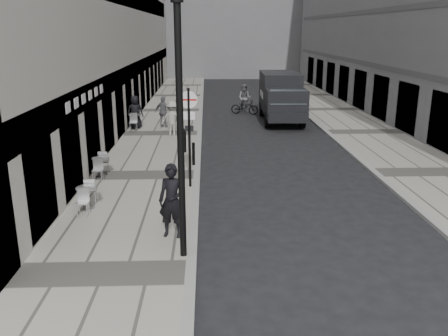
# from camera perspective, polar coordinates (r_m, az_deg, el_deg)

# --- Properties ---
(sidewalk) EXTENTS (4.00, 60.00, 0.12)m
(sidewalk) POSITION_cam_1_polar(r_m,az_deg,el_deg) (25.81, -7.43, 4.06)
(sidewalk) COLOR gray
(sidewalk) RESTS_ON ground
(far_sidewalk) EXTENTS (4.00, 60.00, 0.12)m
(far_sidewalk) POSITION_cam_1_polar(r_m,az_deg,el_deg) (27.09, 16.47, 4.11)
(far_sidewalk) COLOR gray
(far_sidewalk) RESTS_ON ground
(walking_man) EXTENTS (0.81, 0.61, 2.01)m
(walking_man) POSITION_cam_1_polar(r_m,az_deg,el_deg) (12.62, -6.26, -3.95)
(walking_man) COLOR black
(walking_man) RESTS_ON sidewalk
(sign_post) EXTENTS (0.60, 0.12, 3.48)m
(sign_post) POSITION_cam_1_polar(r_m,az_deg,el_deg) (16.33, -4.22, 5.24)
(sign_post) COLOR black
(sign_post) RESTS_ON sidewalk
(lamppost) EXTENTS (0.28, 0.28, 6.26)m
(lamppost) POSITION_cam_1_polar(r_m,az_deg,el_deg) (10.84, -5.32, 6.29)
(lamppost) COLOR black
(lamppost) RESTS_ON sidewalk
(bollard_near) EXTENTS (0.12, 0.12, 0.89)m
(bollard_near) POSITION_cam_1_polar(r_m,az_deg,el_deg) (19.43, -3.69, 1.63)
(bollard_near) COLOR black
(bollard_near) RESTS_ON sidewalk
(bollard_far) EXTENTS (0.14, 0.14, 1.01)m
(bollard_far) POSITION_cam_1_polar(r_m,az_deg,el_deg) (21.51, -4.75, 3.23)
(bollard_far) COLOR black
(bollard_far) RESTS_ON sidewalk
(panel_van) EXTENTS (2.47, 6.26, 2.91)m
(panel_van) POSITION_cam_1_polar(r_m,az_deg,el_deg) (29.67, 6.90, 8.77)
(panel_van) COLOR black
(panel_van) RESTS_ON ground
(cyclist) EXTENTS (1.97, 1.26, 2.01)m
(cyclist) POSITION_cam_1_polar(r_m,az_deg,el_deg) (31.99, 2.50, 7.86)
(cyclist) COLOR black
(cyclist) RESTS_ON ground
(pedestrian_a) EXTENTS (1.12, 0.72, 1.76)m
(pedestrian_a) POSITION_cam_1_polar(r_m,az_deg,el_deg) (27.17, -7.29, 6.71)
(pedestrian_a) COLOR slate
(pedestrian_a) RESTS_ON sidewalk
(pedestrian_b) EXTENTS (1.28, 0.88, 1.82)m
(pedestrian_b) POSITION_cam_1_polar(r_m,az_deg,el_deg) (24.92, -6.24, 5.94)
(pedestrian_b) COLOR #9B988F
(pedestrian_b) RESTS_ON sidewalk
(pedestrian_c) EXTENTS (0.98, 0.71, 1.84)m
(pedestrian_c) POSITION_cam_1_polar(r_m,az_deg,el_deg) (27.16, -10.63, 6.64)
(pedestrian_c) COLOR black
(pedestrian_c) RESTS_ON sidewalk
(cafe_table_near) EXTENTS (0.64, 1.45, 0.83)m
(cafe_table_near) POSITION_cam_1_polar(r_m,az_deg,el_deg) (15.22, -16.16, -3.27)
(cafe_table_near) COLOR silver
(cafe_table_near) RESTS_ON sidewalk
(cafe_table_mid) EXTENTS (0.67, 1.52, 0.87)m
(cafe_table_mid) POSITION_cam_1_polar(r_m,az_deg,el_deg) (18.42, -14.60, 0.29)
(cafe_table_mid) COLOR #A5A5A7
(cafe_table_mid) RESTS_ON sidewalk
(cafe_table_far) EXTENTS (0.76, 1.72, 0.98)m
(cafe_table_far) POSITION_cam_1_polar(r_m,az_deg,el_deg) (27.01, -10.66, 5.67)
(cafe_table_far) COLOR #A4A4A6
(cafe_table_far) RESTS_ON sidewalk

